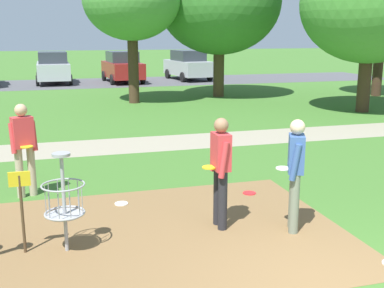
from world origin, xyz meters
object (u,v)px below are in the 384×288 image
Objects in this scene: tree_near_right at (220,2)px; player_waiting_left at (24,145)px; frisbee_by_tee at (249,193)px; frisbee_near_basket at (121,204)px; parked_car_center_right at (122,67)px; tree_mid_center at (371,4)px; disc_golf_basket at (59,199)px; parked_car_rightmost at (188,65)px; player_foreground_watching at (295,169)px; parked_car_center_left at (53,68)px; player_throwing at (220,166)px.

player_waiting_left is at bearing -122.61° from tree_near_right.
player_waiting_left is 4.21m from frisbee_by_tee.
player_waiting_left is 15.19m from tree_near_right.
parked_car_center_right is (2.98, 21.23, 0.91)m from frisbee_near_basket.
tree_mid_center reaches higher than player_waiting_left.
parked_car_rightmost reaches higher than disc_golf_basket.
parked_car_center_right reaches higher than player_waiting_left.
frisbee_by_tee is (3.98, -0.98, -0.96)m from player_waiting_left.
player_foreground_watching is (3.38, -0.21, 0.21)m from disc_golf_basket.
player_foreground_watching is at bearing -91.56° from parked_car_center_right.
player_foreground_watching is at bearing -81.84° from parked_car_center_left.
player_throwing is 1.00× the size of player_waiting_left.
tree_near_right is 9.01m from parked_car_rightmost.
player_throwing is 2.17m from frisbee_near_basket.
player_throwing is 0.26× the size of tree_near_right.
player_throwing is at bearing 157.26° from player_foreground_watching.
player_foreground_watching is 0.28× the size of tree_mid_center.
tree_mid_center is (3.78, -5.76, -0.34)m from tree_near_right.
tree_mid_center is at bearing -62.14° from parked_car_center_right.
player_waiting_left is (-3.95, 2.74, 0.00)m from player_foreground_watching.
tree_near_right is (4.01, 13.47, 4.27)m from frisbee_by_tee.
disc_golf_basket is 2.38m from player_throwing.
disc_golf_basket is at bearing -155.63° from frisbee_by_tee.
disc_golf_basket is 3.82m from frisbee_by_tee.
player_foreground_watching is at bearing -101.66° from parked_car_rightmost.
player_throwing is 23.25m from parked_car_center_left.
frisbee_by_tee is 22.08m from parked_car_center_left.
disc_golf_basket is 3.40m from player_foreground_watching.
parked_car_center_left reaches higher than player_throwing.
tree_mid_center is 14.70m from parked_car_rightmost.
player_throwing is at bearing -84.19° from parked_car_center_left.
parked_car_center_right reaches higher than player_foreground_watching.
player_foreground_watching is at bearing -38.11° from frisbee_near_basket.
player_waiting_left is 20.84m from parked_car_center_right.
player_throwing is at bearing -134.36° from tree_mid_center.
tree_near_right is 1.58× the size of parked_car_center_left.
parked_car_center_right is (0.60, 21.31, 0.91)m from frisbee_by_tee.
player_waiting_left is 13.88m from tree_mid_center.
player_throwing is (-1.02, 0.43, 0.00)m from player_foreground_watching.
player_waiting_left is 0.39× the size of parked_car_rightmost.
tree_near_right is at bearing 75.16° from player_foreground_watching.
parked_car_center_right is (-7.19, 13.60, -3.02)m from tree_mid_center.
player_foreground_watching is 7.29× the size of frisbee_near_basket.
parked_car_center_right is (4.01, 22.86, 0.17)m from disc_golf_basket.
parked_car_center_left is at bearing 88.42° from player_waiting_left.
parked_car_rightmost is (7.21, 21.70, 0.91)m from frisbee_near_basket.
parked_car_center_right is at bearing -6.89° from parked_car_center_left.
frisbee_by_tee is 14.69m from tree_near_right.
player_throwing is 1.95m from frisbee_by_tee.
player_foreground_watching reaches higher than disc_golf_basket.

